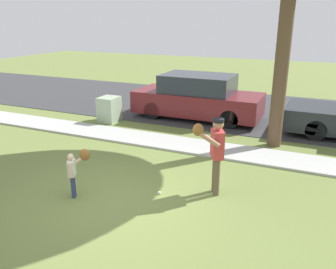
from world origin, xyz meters
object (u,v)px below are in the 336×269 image
at_px(person_child, 76,167).
at_px(baseball, 159,193).
at_px(person_adult, 215,148).
at_px(utility_cabinet, 109,109).
at_px(parked_suv_maroon, 198,97).

xyz_separation_m(person_child, baseball, (1.56, 0.76, -0.63)).
relative_size(person_adult, utility_cabinet, 1.86).
xyz_separation_m(utility_cabinet, parked_suv_maroon, (2.78, 1.73, 0.34)).
distance_m(person_adult, person_child, 2.93).
bearing_deg(person_adult, parked_suv_maroon, -94.29).
xyz_separation_m(person_adult, baseball, (-1.06, -0.51, -1.01)).
bearing_deg(person_child, parked_suv_maroon, 60.55).
xyz_separation_m(person_adult, person_child, (-2.61, -1.27, -0.38)).
relative_size(person_child, baseball, 13.85).
height_order(baseball, parked_suv_maroon, parked_suv_maroon).
distance_m(utility_cabinet, parked_suv_maroon, 3.30).
bearing_deg(person_adult, utility_cabinet, -63.81).
height_order(person_child, utility_cabinet, person_child).
bearing_deg(person_child, baseball, -1.10).
bearing_deg(baseball, parked_suv_maroon, 101.87).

